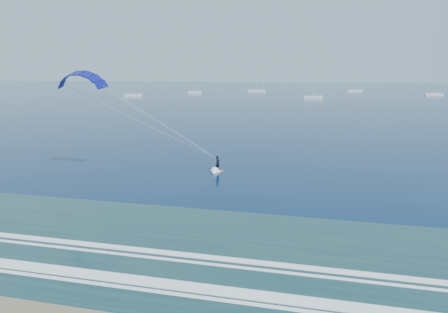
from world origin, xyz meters
name	(u,v)px	position (x,y,z in m)	size (l,w,h in m)	color
kitesurfer_rig	(150,117)	(-13.47, 30.11, 7.14)	(19.86, 8.47, 13.80)	orange
sailboat_0	(133,95)	(-85.71, 173.86, 0.68)	(9.00, 2.40, 12.20)	white
sailboat_1	(195,92)	(-63.50, 207.63, 0.67)	(7.45, 2.40, 10.41)	white
sailboat_2	(256,91)	(-31.57, 234.91, 0.70)	(10.59, 2.40, 14.02)	white
sailboat_3	(313,97)	(3.94, 178.38, 0.68)	(8.21, 2.40, 11.46)	white
sailboat_4	(355,91)	(28.34, 249.70, 0.68)	(8.81, 2.40, 11.97)	white
sailboat_5	(434,94)	(65.80, 217.68, 0.68)	(8.69, 2.40, 11.86)	white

